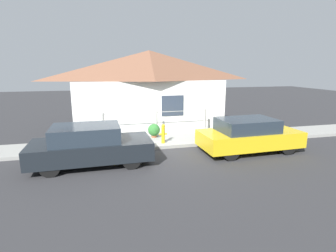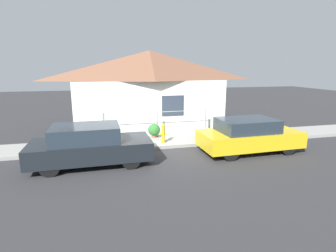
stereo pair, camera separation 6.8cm
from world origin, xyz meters
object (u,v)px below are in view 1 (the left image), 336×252
(car_left, at_px, (90,145))
(car_right, at_px, (249,135))
(potted_plant_near_hydrant, at_px, (154,130))
(potted_plant_corner, at_px, (221,129))
(fire_hydrant, at_px, (163,133))
(potted_plant_by_fence, at_px, (99,135))

(car_left, bearing_deg, car_right, -1.07)
(potted_plant_near_hydrant, relative_size, potted_plant_corner, 1.50)
(car_right, relative_size, fire_hydrant, 4.83)
(fire_hydrant, bearing_deg, car_right, -25.94)
(fire_hydrant, xyz_separation_m, potted_plant_by_fence, (-2.68, 0.96, -0.15))
(car_left, relative_size, potted_plant_corner, 9.70)
(car_right, bearing_deg, potted_plant_by_fence, 155.05)
(fire_hydrant, relative_size, potted_plant_near_hydrant, 1.31)
(potted_plant_by_fence, relative_size, potted_plant_corner, 1.20)
(car_right, relative_size, potted_plant_near_hydrant, 6.35)
(car_right, height_order, potted_plant_near_hydrant, car_right)
(potted_plant_near_hydrant, height_order, potted_plant_corner, potted_plant_near_hydrant)
(car_right, xyz_separation_m, potted_plant_near_hydrant, (-3.35, 2.54, -0.20))
(fire_hydrant, relative_size, potted_plant_corner, 1.97)
(car_left, relative_size, potted_plant_by_fence, 8.10)
(car_left, relative_size, potted_plant_near_hydrant, 6.46)
(potted_plant_by_fence, distance_m, potted_plant_corner, 5.77)
(potted_plant_near_hydrant, bearing_deg, potted_plant_corner, -3.12)
(car_right, height_order, potted_plant_by_fence, car_right)
(potted_plant_by_fence, bearing_deg, car_left, -95.25)
(potted_plant_near_hydrant, distance_m, potted_plant_by_fence, 2.48)
(car_right, xyz_separation_m, potted_plant_corner, (-0.05, 2.36, -0.31))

